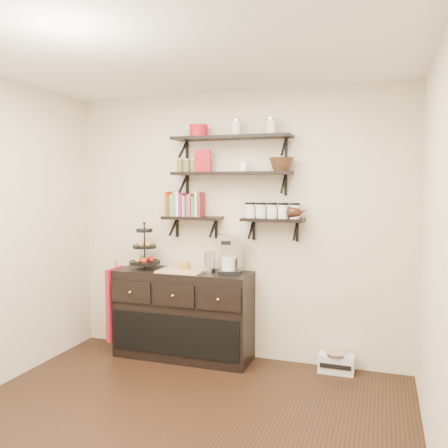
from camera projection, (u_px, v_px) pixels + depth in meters
floor at (160, 440)px, 3.30m from camera, size 3.50×3.50×0.00m
ceiling at (156, 42)px, 3.07m from camera, size 3.50×3.50×0.02m
back_wall at (235, 226)px, 4.84m from camera, size 3.50×0.02×2.70m
right_wall at (443, 262)px, 2.63m from camera, size 0.02×3.50×2.70m
shelf_top at (231, 138)px, 4.64m from camera, size 1.20×0.27×0.23m
shelf_mid at (231, 174)px, 4.67m from camera, size 1.20×0.27×0.23m
shelf_low_left at (193, 218)px, 4.85m from camera, size 0.60×0.25×0.23m
shelf_low_right at (273, 220)px, 4.58m from camera, size 0.60×0.25×0.23m
cookbooks at (188, 205)px, 4.85m from camera, size 0.43×0.15×0.26m
glass_canisters at (272, 211)px, 4.58m from camera, size 0.54×0.10×0.13m
sideboard at (183, 314)px, 4.84m from camera, size 1.40×0.50×0.92m
fruit_stand at (145, 253)px, 4.93m from camera, size 0.32×0.32×0.46m
candle at (185, 266)px, 4.79m from camera, size 0.08×0.08×0.08m
coffee_maker at (230, 255)px, 4.66m from camera, size 0.25×0.25×0.39m
thermal_carafe at (210, 262)px, 4.68m from camera, size 0.11×0.11×0.22m
apron at (116, 303)px, 4.97m from camera, size 0.04×0.32×0.75m
radio at (336, 363)px, 4.47m from camera, size 0.33×0.22×0.20m
recipe_box at (203, 161)px, 4.75m from camera, size 0.17×0.09×0.22m
walnut_bowl at (281, 164)px, 4.50m from camera, size 0.24×0.24×0.13m
ramekins at (244, 167)px, 4.62m from camera, size 0.09×0.09×0.10m
teapot at (294, 211)px, 4.51m from camera, size 0.23×0.19×0.15m
red_pot at (199, 131)px, 4.74m from camera, size 0.18×0.18×0.12m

